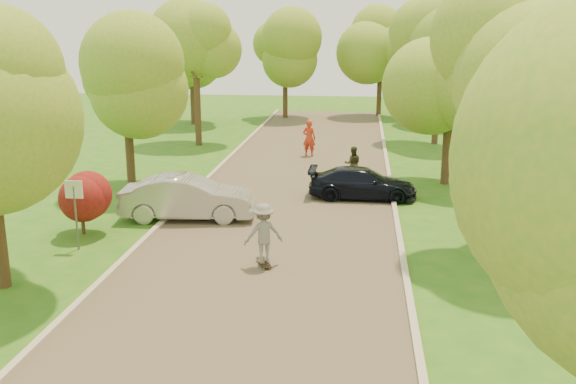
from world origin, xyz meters
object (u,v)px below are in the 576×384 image
at_px(longboard, 264,262).
at_px(skateboarder, 263,233).
at_px(person_olive, 353,164).
at_px(silver_sedan, 188,198).
at_px(street_sign, 75,200).
at_px(person_striped, 309,138).
at_px(dark_sedan, 362,183).

height_order(longboard, skateboarder, skateboarder).
bearing_deg(person_olive, silver_sedan, 43.39).
bearing_deg(longboard, street_sign, -29.95).
relative_size(silver_sedan, longboard, 5.16).
relative_size(person_striped, person_olive, 1.24).
height_order(street_sign, person_striped, street_sign).
bearing_deg(silver_sedan, dark_sedan, -66.03).
bearing_deg(dark_sedan, silver_sedan, 120.38).
bearing_deg(person_olive, longboard, 72.22).
distance_m(silver_sedan, skateboarder, 5.45).
height_order(silver_sedan, longboard, silver_sedan).
height_order(longboard, person_striped, person_striped).
distance_m(street_sign, person_striped, 16.51).
height_order(person_striped, person_olive, person_striped).
relative_size(street_sign, person_striped, 1.14).
relative_size(street_sign, dark_sedan, 0.51).
distance_m(silver_sedan, person_olive, 8.69).
bearing_deg(longboard, dark_sedan, -132.42).
distance_m(street_sign, silver_sedan, 4.42).
xyz_separation_m(street_sign, silver_sedan, (2.50, 3.56, -0.79)).
bearing_deg(dark_sedan, skateboarder, 160.96).
bearing_deg(longboard, silver_sedan, -74.76).
xyz_separation_m(street_sign, longboard, (5.87, -0.72, -1.47)).
xyz_separation_m(street_sign, skateboarder, (5.87, -0.72, -0.59)).
xyz_separation_m(silver_sedan, person_striped, (3.31, 11.89, 0.18)).
height_order(silver_sedan, person_striped, person_striped).
height_order(silver_sedan, skateboarder, skateboarder).
xyz_separation_m(dark_sedan, skateboarder, (-2.77, -7.82, 0.36)).
bearing_deg(skateboarder, person_olive, -125.03).
bearing_deg(skateboarder, dark_sedan, -132.42).
height_order(street_sign, dark_sedan, street_sign).
bearing_deg(person_striped, person_olive, 125.84).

